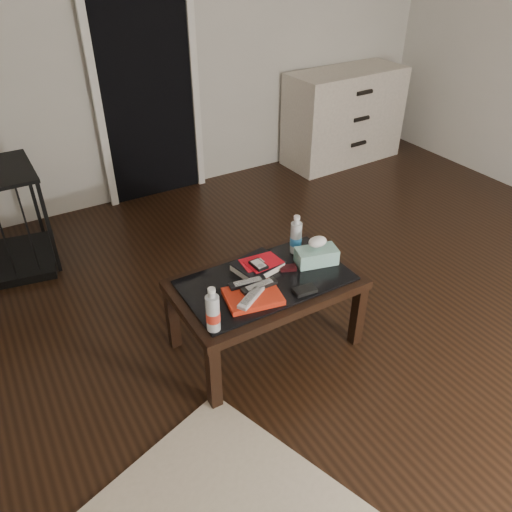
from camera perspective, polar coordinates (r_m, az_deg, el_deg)
The scene contains 17 objects.
ground at distance 3.12m, azimuth 13.28°, elevation -8.72°, with size 5.00×5.00×0.00m, color black.
room_shell at distance 2.39m, azimuth 18.63°, elevation 21.45°, with size 5.00×5.00×5.00m.
doorway at distance 4.37m, azimuth -12.54°, elevation 19.27°, with size 0.90×0.08×2.07m.
coffee_table at distance 2.74m, azimuth 1.12°, elevation -3.77°, with size 1.00×0.60×0.46m.
dresser at distance 5.26m, azimuth 9.99°, elevation 15.43°, with size 1.22×0.56×0.90m.
magazines at distance 2.56m, azimuth -0.36°, elevation -4.63°, with size 0.28×0.21×0.03m, color red.
remote_silver at distance 2.51m, azimuth -0.57°, elevation -4.72°, with size 0.20×0.05×0.02m, color silver.
remote_black_front at distance 2.58m, azimuth 0.38°, elevation -3.43°, with size 0.20×0.05×0.02m, color black.
remote_black_back at distance 2.61m, azimuth -0.94°, elevation -3.05°, with size 0.20×0.05×0.02m, color black.
textbook at distance 2.76m, azimuth 0.17°, elevation -1.12°, with size 0.25×0.20×0.05m, color black.
dvd_mailers at distance 2.75m, azimuth 0.31°, elevation -0.66°, with size 0.19×0.14×0.01m, color red.
ipod at distance 2.71m, azimuth 0.29°, elevation -0.99°, with size 0.06×0.10×0.02m, color black.
flip_phone at distance 2.77m, azimuth 3.68°, elevation -1.37°, with size 0.09×0.05×0.02m, color black.
wallet at distance 2.62m, azimuth 5.60°, elevation -3.90°, with size 0.12×0.07×0.02m, color black.
water_bottle_left at distance 2.32m, azimuth -4.97°, elevation -6.07°, with size 0.07×0.07×0.24m, color #B6BCC1.
water_bottle_right at distance 2.87m, azimuth 4.60°, elevation 2.50°, with size 0.07×0.07×0.24m, color silver.
tissue_box at distance 2.82m, azimuth 6.92°, elevation 0.01°, with size 0.23×0.12×0.09m, color teal.
Camera 1 is at (-1.75, -1.56, 2.06)m, focal length 35.00 mm.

